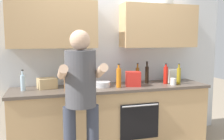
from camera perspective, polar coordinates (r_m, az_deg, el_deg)
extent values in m
cube|color=silver|center=(3.78, -1.44, 2.35)|extent=(4.00, 0.06, 2.50)
cube|color=tan|center=(3.46, -13.77, 10.42)|extent=(1.20, 0.32, 0.65)
cube|color=tan|center=(3.88, 10.98, 10.10)|extent=(1.20, 0.32, 0.65)
cylinder|color=silver|center=(3.94, 11.80, 15.51)|extent=(0.33, 0.33, 0.10)
cube|color=tan|center=(3.60, 0.10, -11.23)|extent=(2.80, 0.60, 0.86)
cube|color=brown|center=(3.49, 0.10, -4.19)|extent=(2.84, 0.64, 0.04)
cube|color=black|center=(3.41, 6.55, -11.98)|extent=(0.56, 0.02, 0.50)
cylinder|color=silver|center=(3.32, 6.76, -8.35)|extent=(0.52, 0.02, 0.02)
cylinder|color=#4C4C51|center=(2.66, -7.45, -2.01)|extent=(0.34, 0.34, 0.61)
sphere|color=#D8AD8C|center=(2.63, -7.59, 7.00)|extent=(0.22, 0.22, 0.22)
cylinder|color=#D8AD8C|center=(2.51, -11.58, -0.53)|extent=(0.09, 0.31, 0.19)
cylinder|color=#D8AD8C|center=(2.57, -2.65, -0.21)|extent=(0.09, 0.31, 0.19)
cylinder|color=silver|center=(3.37, -20.29, -2.92)|extent=(0.06, 0.06, 0.20)
cylinder|color=silver|center=(3.35, -20.38, -0.68)|extent=(0.03, 0.03, 0.06)
cylinder|color=black|center=(3.35, -20.41, -0.05)|extent=(0.03, 0.03, 0.01)
cylinder|color=orange|center=(3.39, 1.59, -1.90)|extent=(0.07, 0.07, 0.27)
cylinder|color=orange|center=(3.36, 1.60, 0.79)|extent=(0.03, 0.03, 0.05)
cylinder|color=black|center=(3.36, 1.60, 1.37)|extent=(0.03, 0.03, 0.01)
cylinder|color=olive|center=(3.77, 15.46, -1.41)|extent=(0.06, 0.06, 0.24)
cylinder|color=olive|center=(3.76, 15.54, 0.87)|extent=(0.02, 0.02, 0.06)
cylinder|color=black|center=(3.75, 15.56, 1.41)|extent=(0.03, 0.03, 0.01)
cylinder|color=#8C4C14|center=(3.70, 6.01, -1.36)|extent=(0.05, 0.05, 0.24)
cylinder|color=#8C4C14|center=(3.68, 6.04, 0.98)|extent=(0.03, 0.03, 0.06)
cylinder|color=black|center=(3.68, 6.05, 1.55)|extent=(0.03, 0.03, 0.01)
cylinder|color=black|center=(3.73, 8.22, -1.20)|extent=(0.06, 0.06, 0.26)
cylinder|color=black|center=(3.71, 8.27, 1.30)|extent=(0.03, 0.03, 0.07)
cylinder|color=black|center=(3.70, 8.28, 1.92)|extent=(0.03, 0.03, 0.01)
cylinder|color=red|center=(3.76, 12.54, -1.22)|extent=(0.07, 0.07, 0.26)
cylinder|color=red|center=(3.75, 12.60, 1.02)|extent=(0.03, 0.03, 0.04)
cylinder|color=black|center=(3.74, 12.61, 1.42)|extent=(0.03, 0.03, 0.02)
cylinder|color=slate|center=(3.74, 3.70, -2.38)|extent=(0.07, 0.07, 0.09)
cylinder|color=white|center=(3.69, 14.22, -2.66)|extent=(0.08, 0.08, 0.10)
cylinder|color=silver|center=(3.44, -2.42, -3.38)|extent=(0.24, 0.24, 0.07)
cube|color=brown|center=(3.20, -10.30, -2.83)|extent=(0.10, 0.14, 0.23)
cylinder|color=black|center=(3.16, -10.59, -0.27)|extent=(0.02, 0.02, 0.06)
cylinder|color=black|center=(3.20, -10.13, -0.17)|extent=(0.02, 0.02, 0.06)
cylinder|color=#9E6647|center=(3.44, -8.08, -3.01)|extent=(0.12, 0.12, 0.12)
sphere|color=#2D6B28|center=(3.42, -8.12, -0.82)|extent=(0.18, 0.18, 0.18)
cube|color=red|center=(3.50, 5.00, -2.10)|extent=(0.24, 0.21, 0.21)
cube|color=tan|center=(3.44, -15.08, -3.04)|extent=(0.28, 0.25, 0.14)
cube|color=silver|center=(3.96, 13.77, -1.24)|extent=(0.17, 0.20, 0.21)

